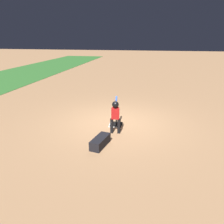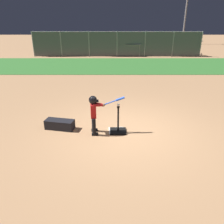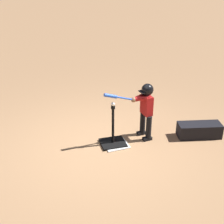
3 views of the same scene
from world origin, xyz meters
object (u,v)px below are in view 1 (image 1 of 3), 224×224
batting_tee (116,122)px  batter_child (115,113)px  baseball (116,104)px  equipment_bag (100,142)px

batting_tee → batter_child: bearing=-173.1°
batting_tee → batter_child: size_ratio=0.71×
baseball → equipment_bag: bearing=173.7°
batter_child → batting_tee: bearing=6.9°
batter_child → equipment_bag: batter_child is taller
batting_tee → baseball: bearing=-172.9°
batting_tee → baseball: 0.72m
batting_tee → equipment_bag: bearing=173.7°
batting_tee → equipment_bag: (-1.71, 0.19, 0.04)m
batting_tee → baseball: (-0.00, -0.00, 0.72)m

